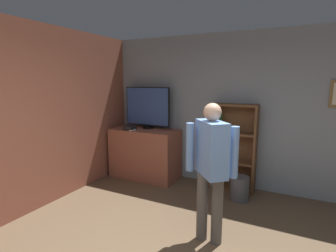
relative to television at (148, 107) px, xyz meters
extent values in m
cube|color=gray|center=(1.79, 0.26, -0.02)|extent=(7.02, 0.06, 2.70)
cube|color=#93513D|center=(-0.76, -1.26, -0.02)|extent=(0.06, 4.58, 2.70)
cube|color=#93513D|center=(0.00, -0.12, -0.89)|extent=(1.30, 0.63, 0.96)
cylinder|color=black|center=(0.00, 0.00, -0.40)|extent=(0.22, 0.22, 0.03)
cylinder|color=black|center=(0.00, 0.00, -0.36)|extent=(0.06, 0.06, 0.05)
cube|color=black|center=(0.00, 0.00, 0.02)|extent=(0.95, 0.04, 0.74)
cube|color=#2D4C8C|center=(0.00, -0.02, 0.02)|extent=(0.91, 0.01, 0.71)
cube|color=black|center=(-0.22, -0.30, -0.38)|extent=(0.20, 0.17, 0.07)
cube|color=white|center=(-0.13, -0.34, -0.40)|extent=(0.06, 0.14, 0.02)
cube|color=brown|center=(1.31, 0.07, -0.62)|extent=(0.04, 0.28, 1.50)
cube|color=brown|center=(2.03, 0.07, -0.62)|extent=(0.04, 0.28, 1.50)
cube|color=brown|center=(1.67, 0.21, -0.62)|extent=(0.76, 0.01, 1.50)
cube|color=brown|center=(1.67, 0.07, -1.35)|extent=(0.69, 0.28, 0.04)
cube|color=brown|center=(1.67, 0.07, -0.87)|extent=(0.69, 0.28, 0.04)
cube|color=brown|center=(1.67, 0.07, -0.37)|extent=(0.69, 0.28, 0.04)
cube|color=brown|center=(1.67, 0.07, 0.11)|extent=(0.69, 0.28, 0.04)
cube|color=#5B8E99|center=(1.34, 0.05, -1.14)|extent=(0.03, 0.23, 0.41)
cube|color=#7A3889|center=(1.39, 0.06, -1.18)|extent=(0.04, 0.24, 0.34)
cube|color=#232328|center=(1.44, 0.05, -1.22)|extent=(0.03, 0.23, 0.26)
cube|color=#99663D|center=(1.48, 0.04, -1.22)|extent=(0.04, 0.21, 0.26)
cube|color=#99663D|center=(1.34, 0.06, -0.71)|extent=(0.02, 0.25, 0.29)
cube|color=red|center=(1.38, 0.03, -0.72)|extent=(0.03, 0.20, 0.26)
cube|color=#99663D|center=(1.41, 0.05, -0.72)|extent=(0.04, 0.24, 0.26)
cube|color=#232328|center=(1.46, 0.04, -0.71)|extent=(0.03, 0.22, 0.29)
cube|color=gold|center=(1.34, 0.06, -0.16)|extent=(0.04, 0.25, 0.39)
cube|color=orange|center=(1.39, 0.04, -0.22)|extent=(0.03, 0.22, 0.26)
cube|color=#338447|center=(1.43, 0.04, -0.20)|extent=(0.03, 0.22, 0.31)
cylinder|color=#56514C|center=(1.69, -1.58, -0.96)|extent=(0.13, 0.13, 0.82)
cylinder|color=#56514C|center=(1.87, -1.58, -0.96)|extent=(0.13, 0.13, 0.82)
cube|color=#6B93D1|center=(1.78, -1.58, -0.24)|extent=(0.47, 0.49, 0.62)
sphere|color=tan|center=(1.78, -1.58, 0.17)|extent=(0.20, 0.20, 0.20)
cylinder|color=#6B93D1|center=(2.04, -1.58, -0.25)|extent=(0.09, 0.09, 0.57)
cylinder|color=#6B93D1|center=(1.52, -1.58, -0.25)|extent=(0.09, 0.09, 0.57)
cylinder|color=#4C4C51|center=(1.88, -0.32, -1.18)|extent=(0.29, 0.29, 0.38)
camera|label=1|loc=(2.63, -4.33, 0.51)|focal=28.00mm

